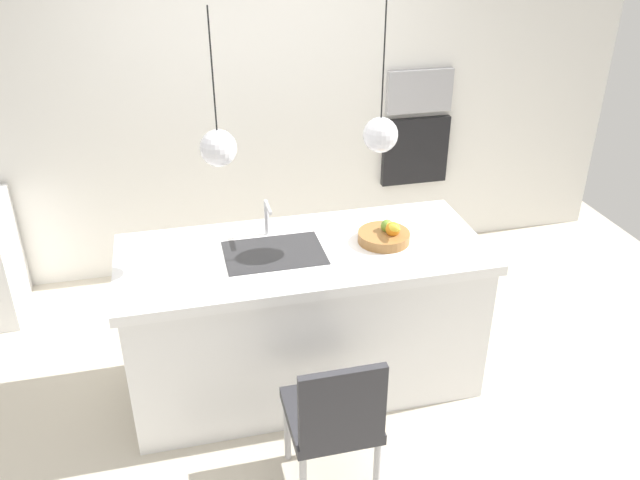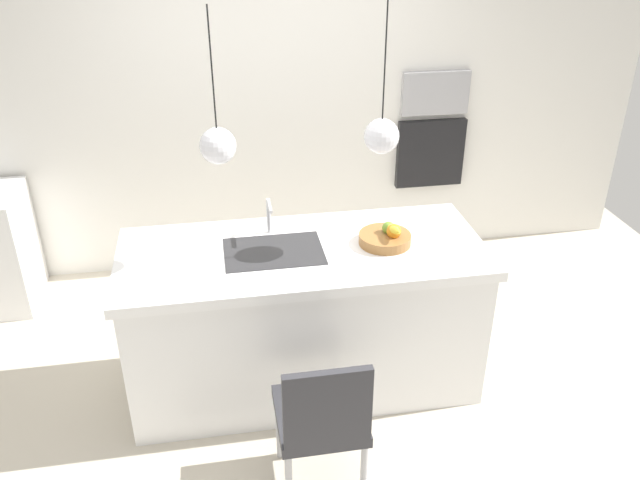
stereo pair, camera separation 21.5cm
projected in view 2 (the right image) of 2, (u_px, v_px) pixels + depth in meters
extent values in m
plane|color=beige|center=(305.00, 378.00, 4.18)|extent=(6.60, 6.60, 0.00)
cube|color=silver|center=(270.00, 106.00, 5.00)|extent=(6.00, 0.10, 2.60)
cube|color=white|center=(304.00, 321.00, 3.97)|extent=(2.05, 0.83, 0.89)
cube|color=white|center=(303.00, 254.00, 3.75)|extent=(2.11, 0.89, 0.06)
cube|color=#2D2D30|center=(274.00, 252.00, 3.71)|extent=(0.56, 0.40, 0.02)
cylinder|color=silver|center=(269.00, 216.00, 3.86)|extent=(0.02, 0.02, 0.22)
cylinder|color=silver|center=(269.00, 206.00, 3.75)|extent=(0.02, 0.16, 0.02)
cylinder|color=#9E6B38|center=(385.00, 239.00, 3.78)|extent=(0.30, 0.30, 0.06)
sphere|color=olive|center=(388.00, 228.00, 3.77)|extent=(0.08, 0.08, 0.08)
sphere|color=orange|center=(394.00, 231.00, 3.73)|extent=(0.08, 0.08, 0.08)
ellipsoid|color=yellow|center=(393.00, 229.00, 3.71)|extent=(0.07, 0.19, 0.09)
cube|color=#9E9EA3|center=(435.00, 93.00, 5.10)|extent=(0.54, 0.08, 0.34)
cube|color=black|center=(430.00, 153.00, 5.34)|extent=(0.56, 0.08, 0.56)
cube|color=#333338|center=(320.00, 415.00, 3.25)|extent=(0.43, 0.46, 0.06)
cube|color=#333338|center=(328.00, 408.00, 2.96)|extent=(0.41, 0.04, 0.41)
cylinder|color=#B2B2B7|center=(347.00, 419.00, 3.56)|extent=(0.04, 0.04, 0.42)
cylinder|color=#B2B2B7|center=(279.00, 427.00, 3.51)|extent=(0.04, 0.04, 0.42)
cylinder|color=#B2B2B7|center=(364.00, 475.00, 3.22)|extent=(0.04, 0.04, 0.42)
sphere|color=silver|center=(218.00, 146.00, 3.36)|extent=(0.19, 0.19, 0.19)
cylinder|color=black|center=(212.00, 69.00, 3.17)|extent=(0.01, 0.01, 0.60)
sphere|color=silver|center=(382.00, 136.00, 3.49)|extent=(0.19, 0.19, 0.19)
cylinder|color=black|center=(385.00, 62.00, 3.30)|extent=(0.01, 0.01, 0.60)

